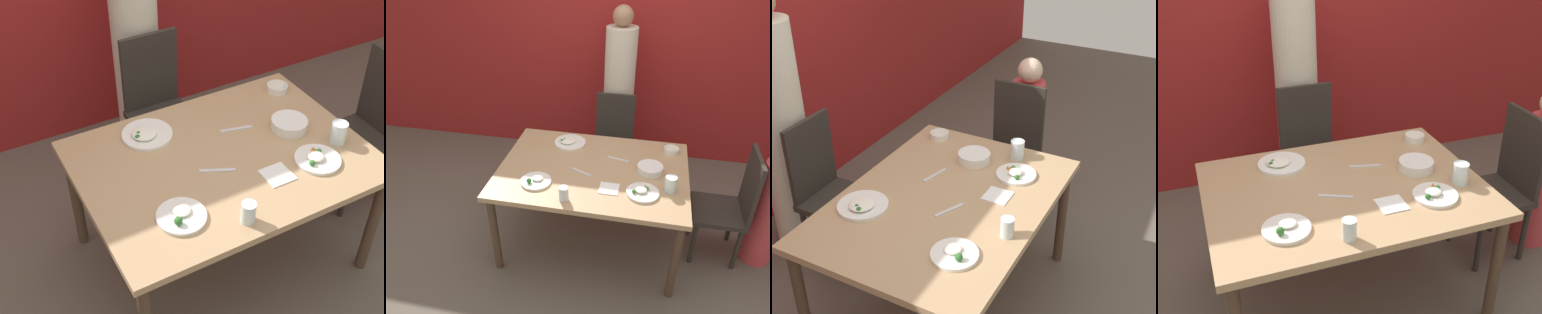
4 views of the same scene
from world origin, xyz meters
TOP-DOWN VIEW (x-y plane):
  - ground_plane at (0.00, 0.00)m, footprint 10.00×10.00m
  - wall_back at (0.00, 1.59)m, footprint 10.00×0.06m
  - dining_table at (0.00, 0.00)m, footprint 1.45×1.06m
  - chair_adult_spot at (0.05, 0.88)m, footprint 0.40×0.40m
  - chair_child_spot at (1.07, 0.06)m, footprint 0.40×0.40m
  - person_adult at (0.05, 1.19)m, footprint 0.31×0.31m
  - person_child at (1.36, 0.06)m, footprint 0.24×0.24m
  - bowl_curry at (0.43, 0.04)m, footprint 0.19×0.19m
  - plate_rice_adult at (-0.38, -0.27)m, footprint 0.23×0.23m
  - plate_rice_child at (0.39, -0.25)m, footprint 0.23×0.23m
  - plate_noodles at (-0.27, 0.34)m, footprint 0.27×0.27m
  - bowl_rice_small at (0.59, 0.37)m, footprint 0.12×0.12m
  - glass_water_tall at (0.58, -0.18)m, footprint 0.08×0.08m
  - glass_water_short at (-0.13, -0.43)m, footprint 0.07×0.07m
  - napkin_folded at (0.16, -0.24)m, footprint 0.14×0.14m
  - fork_steel at (0.18, 0.17)m, footprint 0.18×0.06m
  - spoon_steel at (-0.08, -0.08)m, footprint 0.17×0.10m

SIDE VIEW (x-z plane):
  - ground_plane at x=0.00m, z-range 0.00..0.00m
  - chair_adult_spot at x=0.05m, z-range 0.03..0.99m
  - chair_child_spot at x=1.07m, z-range 0.03..0.99m
  - person_child at x=1.36m, z-range -0.04..1.05m
  - dining_table at x=0.00m, z-range 0.30..1.03m
  - napkin_folded at x=0.16m, z-range 0.74..0.74m
  - fork_steel at x=0.18m, z-range 0.74..0.74m
  - spoon_steel at x=-0.08m, z-range 0.74..0.74m
  - plate_rice_adult at x=-0.38m, z-range 0.72..0.78m
  - plate_rice_child at x=0.39m, z-range 0.73..0.77m
  - plate_noodles at x=-0.27m, z-range 0.73..0.77m
  - bowl_rice_small at x=0.59m, z-range 0.74..0.78m
  - bowl_curry at x=0.43m, z-range 0.74..0.79m
  - glass_water_short at x=-0.13m, z-range 0.74..0.84m
  - glass_water_tall at x=0.58m, z-range 0.74..0.85m
  - person_adult at x=0.05m, z-range -0.05..1.68m
  - wall_back at x=0.00m, z-range 0.00..2.70m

